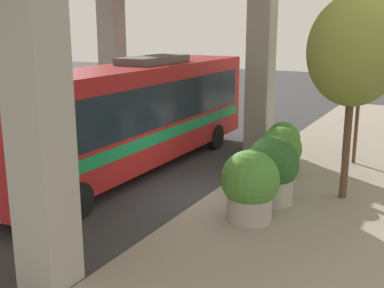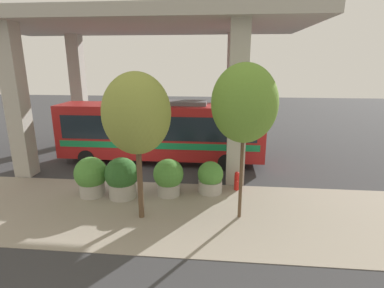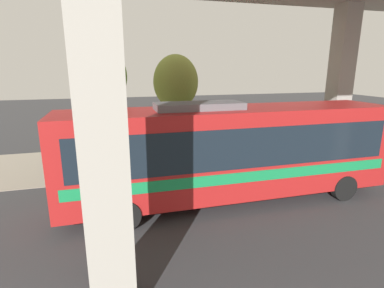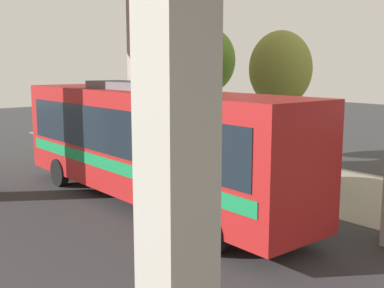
% 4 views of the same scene
% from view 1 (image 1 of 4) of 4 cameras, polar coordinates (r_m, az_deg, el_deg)
% --- Properties ---
extents(ground_plane, '(80.00, 80.00, 0.00)m').
position_cam_1_polar(ground_plane, '(14.10, 1.56, -6.34)').
color(ground_plane, '#38383A').
rests_on(ground_plane, ground).
extents(sidewalk_strip, '(6.00, 40.00, 0.02)m').
position_cam_1_polar(sidewalk_strip, '(13.13, 13.48, -8.26)').
color(sidewalk_strip, gray).
rests_on(sidewalk_strip, ground).
extents(bus, '(2.55, 12.26, 3.83)m').
position_cam_1_polar(bus, '(16.29, -6.78, 3.88)').
color(bus, '#B21E1E').
rests_on(bus, ground).
extents(fire_hydrant, '(0.50, 0.24, 0.95)m').
position_cam_1_polar(fire_hydrant, '(18.92, 10.73, 0.21)').
color(fire_hydrant, red).
rests_on(fire_hydrant, ground).
extents(planter_front, '(1.40, 1.40, 1.76)m').
position_cam_1_polar(planter_front, '(15.62, 10.34, -1.07)').
color(planter_front, '#ADA89E').
rests_on(planter_front, ground).
extents(planter_middle, '(1.49, 1.49, 1.85)m').
position_cam_1_polar(planter_middle, '(12.28, 6.88, -4.90)').
color(planter_middle, '#ADA89E').
rests_on(planter_middle, ground).
extents(planter_back, '(1.21, 1.21, 1.54)m').
position_cam_1_polar(planter_back, '(17.57, 10.74, 0.04)').
color(planter_back, '#ADA89E').
rests_on(planter_back, ground).
extents(planter_extra, '(1.50, 1.50, 1.90)m').
position_cam_1_polar(planter_extra, '(13.58, 9.43, -3.07)').
color(planter_extra, '#ADA89E').
rests_on(planter_extra, ground).
extents(street_tree_near, '(2.52, 2.52, 5.72)m').
position_cam_1_polar(street_tree_near, '(13.90, 18.64, 10.35)').
color(street_tree_near, brown).
rests_on(street_tree_near, ground).
extents(street_tree_far, '(2.42, 2.42, 6.03)m').
position_cam_1_polar(street_tree_far, '(17.80, 19.71, 12.12)').
color(street_tree_far, brown).
rests_on(street_tree_far, ground).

